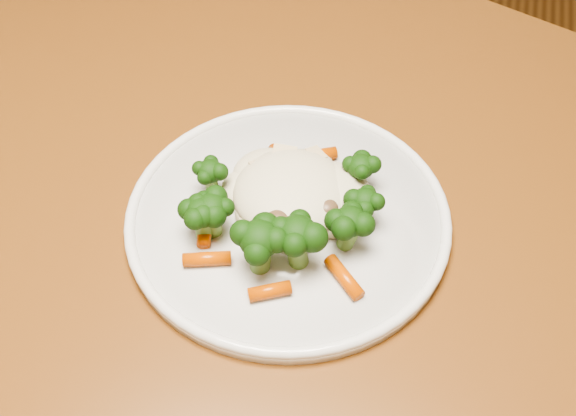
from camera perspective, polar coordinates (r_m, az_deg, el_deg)
name	(u,v)px	position (r m, az deg, el deg)	size (l,w,h in m)	color
dining_table	(306,250)	(0.76, 1.47, -3.36)	(1.35, 1.14, 0.75)	brown
plate	(288,218)	(0.65, 0.00, -0.83)	(0.29, 0.29, 0.01)	white
meal	(285,205)	(0.62, -0.24, 0.26)	(0.18, 0.19, 0.05)	beige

